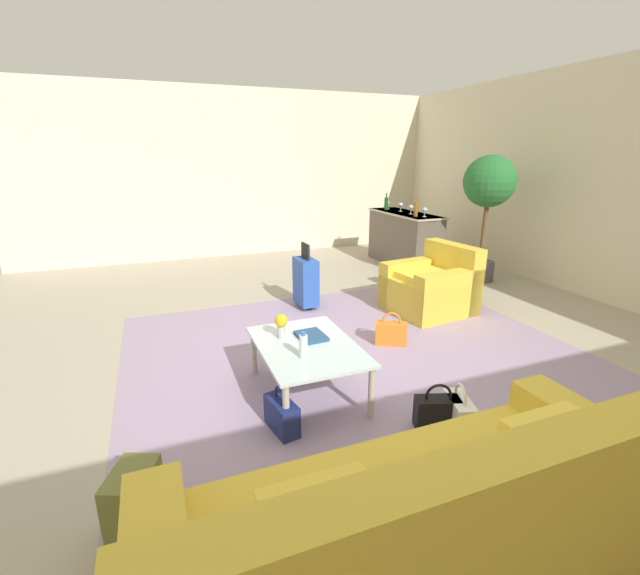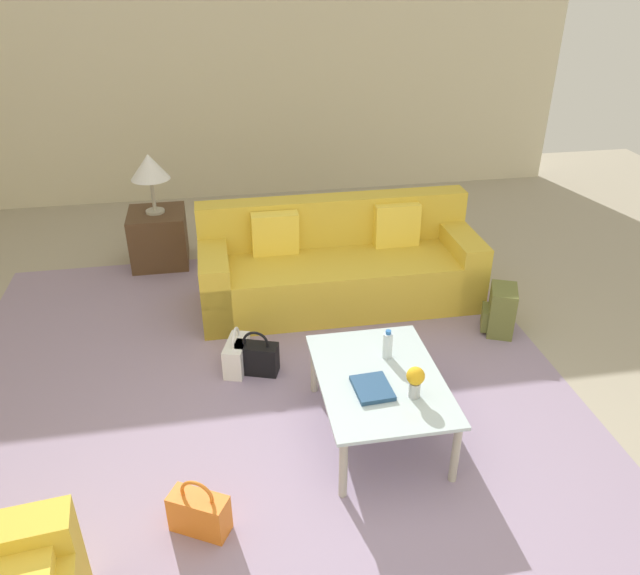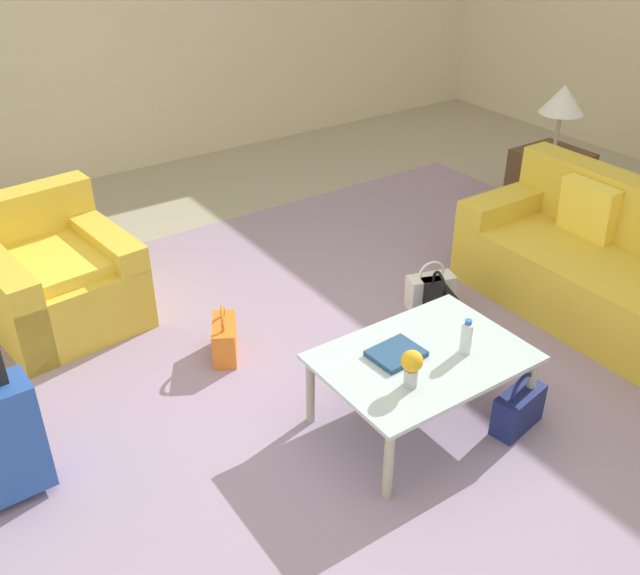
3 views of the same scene
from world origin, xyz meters
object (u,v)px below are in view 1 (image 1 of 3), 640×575
Objects in this scene: armchair at (433,288)px; coffee_table_book at (311,336)px; backpack_olive at (137,506)px; water_bottle at (303,346)px; flower_vase at (281,324)px; bar_console at (404,238)px; couch at (424,539)px; wine_bottle_amber at (416,209)px; handbag_white at (459,413)px; coffee_table at (307,350)px; wine_glass_rightmost at (425,210)px; handbag_black at (437,412)px; wine_glass_left_of_centre at (401,205)px; suitcase_blue at (306,281)px; handbag_navy at (282,415)px; wine_glass_leftmost at (388,203)px; handbag_orange at (391,333)px; wine_bottle_green at (386,203)px; wine_glass_right_of_centre at (411,208)px.

armchair is 2.41m from coffee_table_book.
water_bottle is at bearing 124.03° from backpack_olive.
bar_console is (-3.28, 3.25, -0.08)m from flower_vase.
couch is 11.69× the size of flower_vase.
wine_bottle_amber is at bearing 133.24° from backpack_olive.
flower_vase reaches higher than handbag_white.
wine_glass_rightmost reaches higher than coffee_table.
coffee_table_book reaches higher than handbag_black.
bar_console reaches higher than handbag_black.
bar_console is (-3.70, 3.20, -0.05)m from water_bottle.
handbag_white is (4.54, -2.26, -0.92)m from wine_glass_left_of_centre.
armchair reaches higher than coffee_table_book.
backpack_olive is (1.00, -1.29, -0.20)m from coffee_table.
suitcase_blue is 2.63m from handbag_navy.
coffee_table is 1.28× the size of suitcase_blue.
wine_glass_leftmost and wine_glass_rightmost have the same top height.
couch is 6.70× the size of handbag_white.
handbag_orange is (-0.37, 1.30, -0.44)m from flower_vase.
wine_glass_rightmost is at bearing 6.14° from wine_bottle_green.
wine_bottle_amber is at bearing -10.73° from wine_glass_left_of_centre.
coffee_table_book is at bearing 146.31° from coffee_table.
armchair is 2.87× the size of handbag_navy.
armchair reaches higher than backpack_olive.
couch is at bearing -8.78° from coffee_table_book.
handbag_black is (-1.00, 0.82, -0.18)m from couch.
suitcase_blue is at bearing -49.02° from wine_bottle_green.
backpack_olive is at bearing -44.27° from bar_console.
handbag_navy is at bearing -170.04° from couch.
wine_glass_leftmost reaches higher than handbag_white.
wine_glass_left_of_centre reaches higher than backpack_olive.
wine_glass_leftmost is at bearing 143.39° from water_bottle.
wine_glass_right_of_centre is at bearing 148.03° from couch.
coffee_table_book is 1.98m from suitcase_blue.
wine_glass_right_of_centre reaches higher than flower_vase.
coffee_table_book is (1.19, -2.09, 0.17)m from armchair.
wine_glass_rightmost is 0.14m from wine_bottle_amber.
armchair is 6.65× the size of wine_glass_leftmost.
handbag_navy is at bearing -109.70° from handbag_black.
armchair reaches higher than handbag_navy.
wine_glass_leftmost is 0.43× the size of handbag_white.
wine_glass_rightmost is 1.06m from wine_bottle_green.
handbag_white is (0.65, 0.96, -0.41)m from water_bottle.
wine_bottle_amber is at bearing 154.38° from armchair.
flower_vase is at bearing -39.93° from wine_glass_leftmost.
handbag_white is (0.06, 0.14, 0.00)m from handbag_black.
wine_glass_rightmost reaches higher than handbag_orange.
handbag_white is at bearing -26.43° from wine_glass_left_of_centre.
handbag_navy is at bearing -23.41° from suitcase_blue.
handbag_white is at bearing 55.77° from water_bottle.
flower_vase is at bearing -39.79° from wine_bottle_green.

